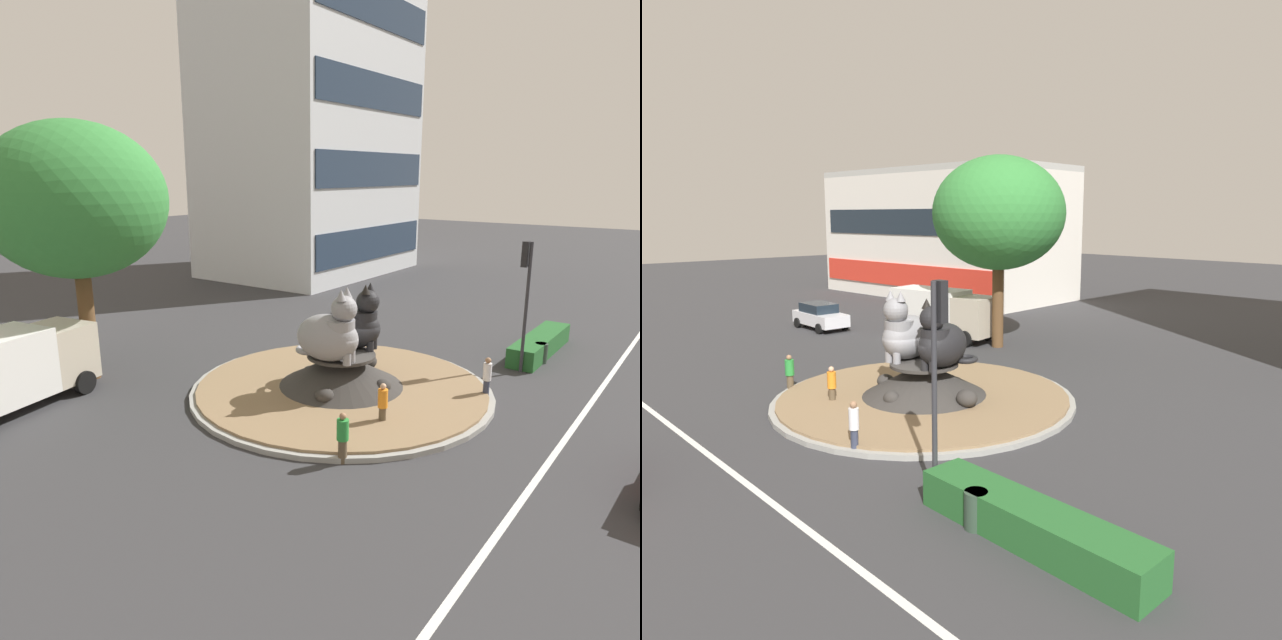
% 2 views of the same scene
% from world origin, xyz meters
% --- Properties ---
extents(ground_plane, '(160.00, 160.00, 0.00)m').
position_xyz_m(ground_plane, '(0.00, 0.00, 0.00)').
color(ground_plane, '#333335').
extents(lane_centreline, '(112.00, 0.20, 0.01)m').
position_xyz_m(lane_centreline, '(0.00, -8.15, 0.00)').
color(lane_centreline, silver).
rests_on(lane_centreline, ground).
extents(roundabout_island, '(11.61, 11.61, 1.54)m').
position_xyz_m(roundabout_island, '(0.01, -0.00, 0.50)').
color(roundabout_island, gray).
rests_on(roundabout_island, ground).
extents(cat_statue_grey, '(1.94, 3.00, 2.77)m').
position_xyz_m(cat_statue_grey, '(-0.93, -0.16, 2.56)').
color(cat_statue_grey, gray).
rests_on(cat_statue_grey, roundabout_island).
extents(cat_statue_black, '(1.84, 2.87, 2.63)m').
position_xyz_m(cat_statue_black, '(0.99, 0.00, 2.51)').
color(cat_statue_black, black).
rests_on(cat_statue_black, roundabout_island).
extents(traffic_light_mast, '(0.33, 0.46, 5.58)m').
position_xyz_m(traffic_light_mast, '(6.41, -4.82, 3.86)').
color(traffic_light_mast, '#2D2D33').
rests_on(traffic_light_mast, ground).
extents(office_tower, '(16.75, 12.46, 28.44)m').
position_xyz_m(office_tower, '(21.87, 18.07, 14.22)').
color(office_tower, silver).
rests_on(office_tower, ground).
extents(clipped_hedge_strip, '(6.03, 1.20, 0.90)m').
position_xyz_m(clipped_hedge_strip, '(9.53, -4.81, 0.45)').
color(clipped_hedge_strip, '#235B28').
rests_on(clipped_hedge_strip, ground).
extents(broadleaf_tree_behind_island, '(7.08, 7.08, 10.25)m').
position_xyz_m(broadleaf_tree_behind_island, '(-4.85, 9.19, 7.22)').
color(broadleaf_tree_behind_island, brown).
rests_on(broadleaf_tree_behind_island, ground).
extents(pedestrian_orange_shirt, '(0.33, 0.33, 1.56)m').
position_xyz_m(pedestrian_orange_shirt, '(-1.87, -2.96, 0.82)').
color(pedestrian_orange_shirt, brown).
rests_on(pedestrian_orange_shirt, ground).
extents(pedestrian_white_shirt, '(0.31, 0.31, 1.65)m').
position_xyz_m(pedestrian_white_shirt, '(2.56, -4.85, 0.88)').
color(pedestrian_white_shirt, '#33384C').
rests_on(pedestrian_white_shirt, ground).
extents(pedestrian_green_shirt, '(0.36, 0.36, 1.57)m').
position_xyz_m(pedestrian_green_shirt, '(-4.66, -3.24, 0.82)').
color(pedestrian_green_shirt, brown).
rests_on(pedestrian_green_shirt, ground).
extents(delivery_box_truck, '(6.71, 3.47, 2.89)m').
position_xyz_m(delivery_box_truck, '(-8.57, 8.46, 1.60)').
color(delivery_box_truck, '#B7AD99').
rests_on(delivery_box_truck, ground).
extents(litter_bin, '(0.56, 0.56, 0.90)m').
position_xyz_m(litter_bin, '(8.22, -5.24, 0.45)').
color(litter_bin, '#2D4233').
rests_on(litter_bin, ground).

